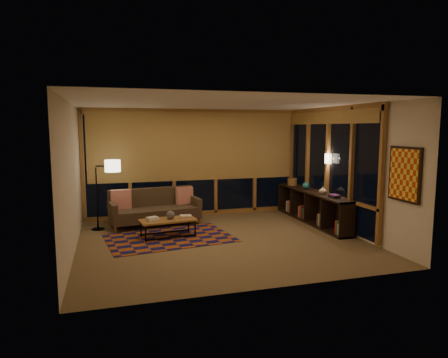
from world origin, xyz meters
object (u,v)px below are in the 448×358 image
object	(u,v)px
sofa	(155,208)
coffee_table	(168,228)
floor_lamp	(97,195)
bookshelf	(312,207)

from	to	relation	value
sofa	coffee_table	world-z (taller)	sofa
coffee_table	sofa	bearing A→B (deg)	89.75
floor_lamp	bookshelf	bearing A→B (deg)	-4.21
coffee_table	floor_lamp	xyz separation A→B (m)	(-1.40, 1.06, 0.59)
sofa	coffee_table	distance (m)	1.11
coffee_table	bookshelf	distance (m)	3.49
coffee_table	bookshelf	bearing A→B (deg)	-1.93
sofa	coffee_table	size ratio (longest dim) A/B	1.79
sofa	coffee_table	xyz separation A→B (m)	(0.14, -1.08, -0.22)
floor_lamp	coffee_table	bearing A→B (deg)	-32.81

